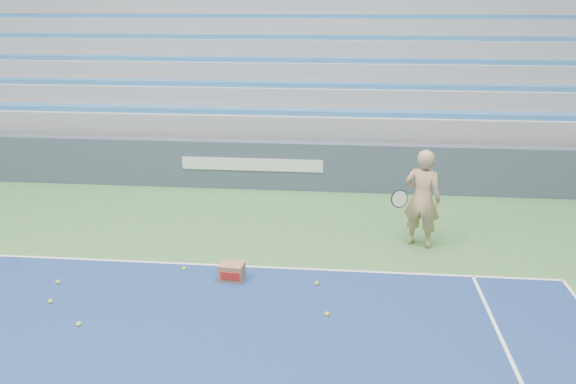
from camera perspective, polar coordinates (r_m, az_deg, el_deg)
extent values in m
cube|color=white|center=(9.36, -7.28, -7.37)|extent=(10.97, 0.05, 0.00)
cube|color=#3B475A|center=(12.83, -3.57, 2.79)|extent=(30.00, 0.30, 1.10)
cube|color=white|center=(12.67, -3.68, 2.80)|extent=(3.20, 0.02, 0.28)
cube|color=#919499|center=(17.20, -1.22, 7.09)|extent=(30.00, 8.50, 1.10)
cube|color=#919499|center=(17.05, -1.24, 9.72)|extent=(30.00, 8.50, 0.50)
cube|color=#3273B7|center=(13.22, -3.21, 8.22)|extent=(29.60, 0.42, 0.11)
cube|color=#919499|center=(17.39, -1.09, 11.58)|extent=(30.00, 7.65, 0.50)
cube|color=#3273B7|center=(13.96, -2.73, 10.90)|extent=(29.60, 0.42, 0.11)
cube|color=#919499|center=(17.75, -0.94, 13.36)|extent=(30.00, 6.80, 0.50)
cube|color=#3273B7|center=(14.73, -2.28, 13.31)|extent=(29.60, 0.42, 0.11)
cube|color=#919499|center=(18.13, -0.80, 15.08)|extent=(30.00, 5.95, 0.50)
cube|color=#3273B7|center=(15.53, -1.88, 15.48)|extent=(29.60, 0.42, 0.11)
cube|color=#919499|center=(18.52, -0.66, 16.72)|extent=(30.00, 5.10, 0.50)
cube|color=#3273B7|center=(16.35, -1.51, 17.43)|extent=(29.60, 0.42, 0.11)
cube|color=#919499|center=(18.93, -0.52, 18.29)|extent=(30.00, 4.25, 0.50)
cube|color=#919499|center=(21.34, 0.19, 17.87)|extent=(31.00, 0.40, 7.30)
imported|color=tan|center=(9.98, 13.49, -0.65)|extent=(0.75, 0.64, 1.76)
cylinder|color=black|center=(9.68, 11.66, -0.69)|extent=(0.12, 0.27, 0.08)
cylinder|color=beige|center=(9.37, 11.26, -0.68)|extent=(0.29, 0.16, 0.28)
torus|color=black|center=(9.37, 11.26, -0.68)|extent=(0.31, 0.18, 0.30)
cube|color=#906445|center=(8.85, -5.74, -8.07)|extent=(0.40, 0.32, 0.28)
cube|color=#B21E19|center=(8.72, -5.92, -8.51)|extent=(0.30, 0.04, 0.13)
sphere|color=#C1EE30|center=(7.96, 3.99, -12.27)|extent=(0.07, 0.07, 0.07)
sphere|color=#C1EE30|center=(8.71, 2.93, -9.26)|extent=(0.07, 0.07, 0.07)
sphere|color=#C1EE30|center=(9.29, -10.53, -7.66)|extent=(0.07, 0.07, 0.07)
sphere|color=#C1EE30|center=(9.42, -22.35, -8.47)|extent=(0.07, 0.07, 0.07)
sphere|color=#C1EE30|center=(8.22, -20.49, -12.46)|extent=(0.07, 0.07, 0.07)
sphere|color=#C1EE30|center=(8.91, -22.99, -10.21)|extent=(0.07, 0.07, 0.07)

